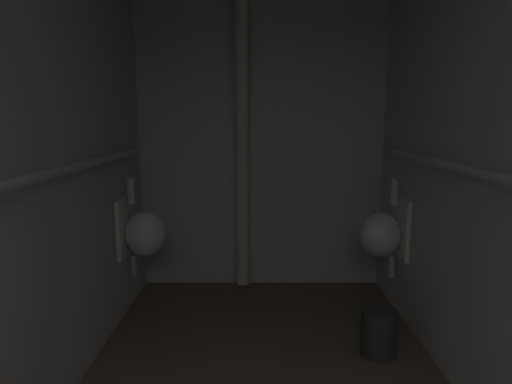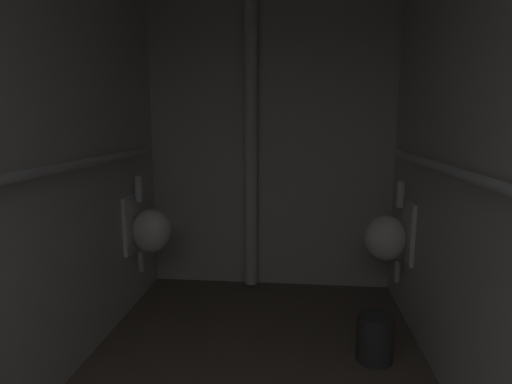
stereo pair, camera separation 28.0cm
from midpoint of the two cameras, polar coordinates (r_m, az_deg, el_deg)
The scene contains 9 objects.
wall_left at distance 2.21m, azimuth -32.06°, elevation 1.88°, with size 0.06×3.64×2.43m, color #BBB8B3.
wall_right at distance 2.12m, azimuth 27.42°, elevation 1.99°, with size 0.06×3.64×2.43m, color #BBB8B3.
wall_back at distance 3.66m, azimuth -1.64°, elevation 5.96°, with size 2.21×0.06×2.43m, color #BBB8B3.
urinal_left_mid at distance 3.32m, azimuth -17.60°, elevation -5.21°, with size 0.32×0.30×0.76m.
urinal_right_mid at distance 3.24m, azimuth 14.26°, elevation -5.40°, with size 0.32×0.30×0.76m.
supply_pipe_left at distance 2.17m, azimuth -30.03°, elevation 1.92°, with size 0.06×2.85×0.06m.
supply_pipe_right at distance 2.06m, azimuth 25.48°, elevation 1.94°, with size 0.06×2.84×0.06m.
standpipe_back_wall at distance 3.56m, azimuth -4.29°, elevation 5.83°, with size 0.11×0.11×2.38m, color beige.
waste_bin at distance 2.86m, azimuth 13.29°, elevation -17.93°, with size 0.22×0.22×0.29m, color #2D2D2D.
Camera 1 is at (-0.05, -0.10, 1.47)m, focal length 29.60 mm.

